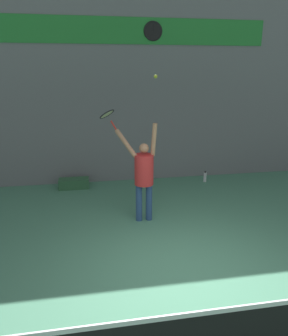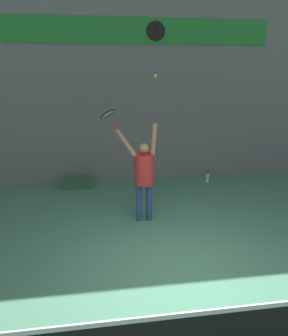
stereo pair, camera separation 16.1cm
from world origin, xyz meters
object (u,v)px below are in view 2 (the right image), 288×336
water_bottle (207,177)px  tennis_racket (108,115)px  scoreboard_clock (156,31)px  tennis_player (144,173)px  equipment_bag (76,183)px  tennis_ball (156,77)px

water_bottle → tennis_racket: bearing=-148.4°
scoreboard_clock → tennis_racket: bearing=-121.6°
scoreboard_clock → water_bottle: bearing=-19.9°
tennis_player → water_bottle: size_ratio=6.57×
tennis_player → tennis_racket: size_ratio=4.67×
scoreboard_clock → equipment_bag: 4.46m
scoreboard_clock → tennis_player: size_ratio=0.24×
tennis_player → equipment_bag: (-1.49, 2.24, -0.91)m
tennis_racket → water_bottle: tennis_racket is taller
scoreboard_clock → tennis_racket: 3.19m
tennis_racket → water_bottle: size_ratio=1.41×
water_bottle → scoreboard_clock: bearing=160.1°
tennis_player → water_bottle: (2.13, 2.11, -0.89)m
equipment_bag → tennis_ball: bearing=-53.8°
tennis_racket → tennis_ball: (0.87, -0.48, 0.75)m
tennis_player → tennis_racket: 1.37m
equipment_bag → scoreboard_clock: bearing=9.9°
tennis_ball → scoreboard_clock: bearing=79.5°
scoreboard_clock → tennis_ball: scoreboard_clock is taller
scoreboard_clock → tennis_player: scoreboard_clock is taller
scoreboard_clock → tennis_racket: scoreboard_clock is taller
scoreboard_clock → equipment_bag: bearing=-170.1°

